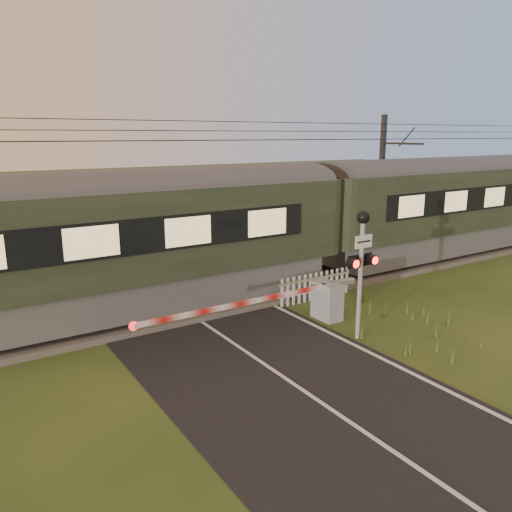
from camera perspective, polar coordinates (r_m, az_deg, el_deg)
ground at (r=11.98m, az=4.58°, el=-14.63°), size 160.00×160.00×0.00m
road at (r=11.83m, az=5.36°, el=-15.00°), size 6.00×140.00×0.03m
track_bed at (r=17.13m, az=-8.76°, el=-5.59°), size 140.00×3.40×0.39m
overhead_wires at (r=16.18m, az=-9.50°, el=13.69°), size 120.00×0.62×0.62m
train at (r=19.61m, az=7.07°, el=4.14°), size 46.60×3.21×4.35m
boom_gate at (r=15.65m, az=7.16°, el=-5.08°), size 7.45×0.91×1.22m
crossing_signal at (r=13.99m, az=11.98°, el=0.42°), size 0.94×0.37×3.68m
picket_fence at (r=17.65m, az=6.85°, el=-3.44°), size 3.16×0.08×1.00m
catenary_mast at (r=25.07m, az=14.20°, el=8.17°), size 0.21×2.45×6.60m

